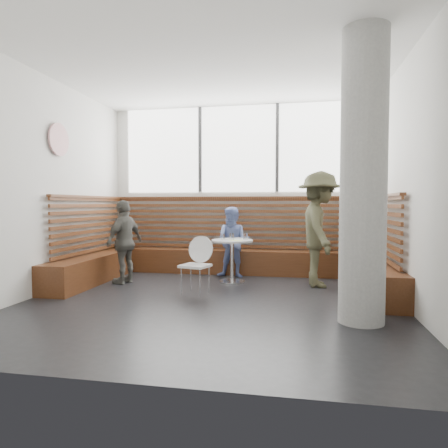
% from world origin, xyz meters
% --- Properties ---
extents(room, '(5.00, 5.00, 3.20)m').
position_xyz_m(room, '(0.00, 0.00, 1.60)').
color(room, silver).
rests_on(room, ground).
extents(booth, '(5.00, 2.50, 1.44)m').
position_xyz_m(booth, '(0.00, 1.77, 0.41)').
color(booth, '#442311').
rests_on(booth, ground).
extents(concrete_column, '(0.50, 0.50, 3.20)m').
position_xyz_m(concrete_column, '(1.85, -0.60, 1.60)').
color(concrete_column, gray).
rests_on(concrete_column, ground).
extents(wall_art, '(0.03, 0.50, 0.50)m').
position_xyz_m(wall_art, '(-2.46, 0.40, 2.30)').
color(wall_art, white).
rests_on(wall_art, room).
extents(cafe_table, '(0.70, 0.70, 0.72)m').
position_xyz_m(cafe_table, '(0.07, 1.38, 0.51)').
color(cafe_table, silver).
rests_on(cafe_table, ground).
extents(cafe_chair, '(0.40, 0.39, 0.84)m').
position_xyz_m(cafe_chair, '(-0.32, 0.50, 0.49)').
color(cafe_chair, white).
rests_on(cafe_chair, ground).
extents(adult_man, '(0.79, 1.24, 1.83)m').
position_xyz_m(adult_man, '(1.49, 1.32, 0.92)').
color(adult_man, '#44442D').
rests_on(adult_man, ground).
extents(child_back, '(0.65, 0.53, 1.26)m').
position_xyz_m(child_back, '(0.01, 1.83, 0.63)').
color(child_back, '#6F82C1').
rests_on(child_back, ground).
extents(child_left, '(0.54, 0.87, 1.38)m').
position_xyz_m(child_left, '(-1.68, 0.99, 0.69)').
color(child_left, '#595851').
rests_on(child_left, ground).
extents(plate_near, '(0.20, 0.20, 0.01)m').
position_xyz_m(plate_near, '(-0.02, 1.50, 0.72)').
color(plate_near, white).
rests_on(plate_near, cafe_table).
extents(plate_far, '(0.20, 0.20, 0.01)m').
position_xyz_m(plate_far, '(0.13, 1.57, 0.72)').
color(plate_far, white).
rests_on(plate_far, cafe_table).
extents(glass_left, '(0.07, 0.07, 0.10)m').
position_xyz_m(glass_left, '(-0.08, 1.32, 0.77)').
color(glass_left, white).
rests_on(glass_left, cafe_table).
extents(glass_mid, '(0.07, 0.07, 0.12)m').
position_xyz_m(glass_mid, '(0.07, 1.33, 0.77)').
color(glass_mid, white).
rests_on(glass_mid, cafe_table).
extents(glass_right, '(0.07, 0.07, 0.11)m').
position_xyz_m(glass_right, '(0.29, 1.44, 0.77)').
color(glass_right, white).
rests_on(glass_right, cafe_table).
extents(menu_card, '(0.24, 0.21, 0.00)m').
position_xyz_m(menu_card, '(0.15, 1.25, 0.72)').
color(menu_card, '#A5C64C').
rests_on(menu_card, cafe_table).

